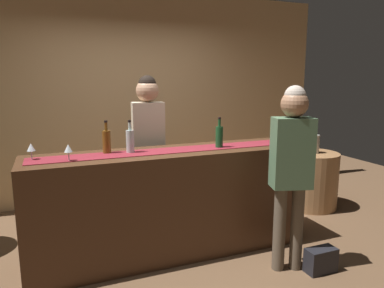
{
  "coord_description": "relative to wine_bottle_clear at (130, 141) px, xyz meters",
  "views": [
    {
      "loc": [
        -1.05,
        -3.16,
        1.71
      ],
      "look_at": [
        0.21,
        0.0,
        1.08
      ],
      "focal_mm": 33.46,
      "sensor_mm": 36.0,
      "label": 1
    }
  ],
  "objects": [
    {
      "name": "ground_plane",
      "position": [
        0.38,
        -0.05,
        -1.14
      ],
      "size": [
        10.0,
        10.0,
        0.0
      ],
      "primitive_type": "plane",
      "color": "brown"
    },
    {
      "name": "back_wall",
      "position": [
        0.38,
        1.85,
        0.31
      ],
      "size": [
        6.0,
        0.12,
        2.9
      ],
      "primitive_type": "cube",
      "color": "tan",
      "rests_on": "ground"
    },
    {
      "name": "bar_counter",
      "position": [
        0.38,
        -0.05,
        -0.63
      ],
      "size": [
        2.69,
        0.6,
        1.03
      ],
      "primitive_type": "cube",
      "color": "#472B19",
      "rests_on": "ground"
    },
    {
      "name": "counter_runner_cloth",
      "position": [
        0.38,
        -0.05,
        -0.11
      ],
      "size": [
        2.55,
        0.28,
        0.01
      ],
      "primitive_type": "cube",
      "color": "maroon",
      "rests_on": "bar_counter"
    },
    {
      "name": "wine_bottle_clear",
      "position": [
        0.0,
        0.0,
        0.0
      ],
      "size": [
        0.07,
        0.07,
        0.3
      ],
      "color": "#B2C6C1",
      "rests_on": "bar_counter"
    },
    {
      "name": "wine_bottle_amber",
      "position": [
        -0.2,
        0.05,
        0.0
      ],
      "size": [
        0.07,
        0.07,
        0.3
      ],
      "color": "brown",
      "rests_on": "bar_counter"
    },
    {
      "name": "wine_bottle_green",
      "position": [
        0.87,
        -0.08,
        0.0
      ],
      "size": [
        0.07,
        0.07,
        0.3
      ],
      "color": "#194723",
      "rests_on": "bar_counter"
    },
    {
      "name": "wine_glass_near_customer",
      "position": [
        -0.55,
        -0.15,
        -0.01
      ],
      "size": [
        0.07,
        0.07,
        0.14
      ],
      "color": "silver",
      "rests_on": "bar_counter"
    },
    {
      "name": "wine_glass_mid_counter",
      "position": [
        -0.83,
        0.01,
        -0.01
      ],
      "size": [
        0.07,
        0.07,
        0.14
      ],
      "color": "silver",
      "rests_on": "bar_counter"
    },
    {
      "name": "bartender",
      "position": [
        0.31,
        0.53,
        -0.06
      ],
      "size": [
        0.36,
        0.24,
        1.74
      ],
      "rotation": [
        0.0,
        0.0,
        3.02
      ],
      "color": "#26262B",
      "rests_on": "ground"
    },
    {
      "name": "customer_sipping",
      "position": [
        1.24,
        -0.74,
        -0.13
      ],
      "size": [
        0.38,
        0.29,
        1.65
      ],
      "rotation": [
        0.0,
        0.0,
        -0.3
      ],
      "color": "brown",
      "rests_on": "ground"
    },
    {
      "name": "round_side_table",
      "position": [
        2.53,
        0.48,
        -0.77
      ],
      "size": [
        0.68,
        0.68,
        0.74
      ],
      "primitive_type": "cylinder",
      "color": "#996B42",
      "rests_on": "ground"
    },
    {
      "name": "vase_on_side_table",
      "position": [
        2.52,
        0.47,
        -0.28
      ],
      "size": [
        0.13,
        0.13,
        0.24
      ],
      "primitive_type": "cylinder",
      "color": "#A8A399",
      "rests_on": "round_side_table"
    },
    {
      "name": "handbag",
      "position": [
        1.49,
        -0.9,
        -1.03
      ],
      "size": [
        0.28,
        0.14,
        0.22
      ],
      "primitive_type": "cube",
      "color": "black",
      "rests_on": "ground"
    }
  ]
}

